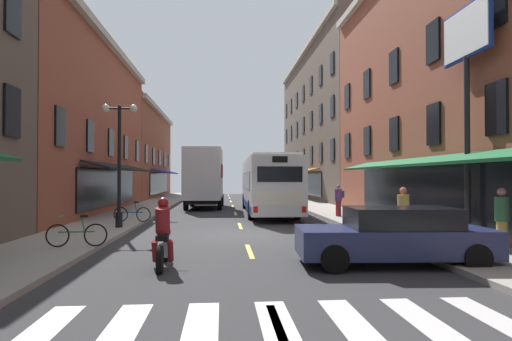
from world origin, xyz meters
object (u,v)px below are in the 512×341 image
billboard_sign (467,63)px  pedestrian_mid (403,213)px  bicycle_near (132,214)px  pedestrian_near (339,199)px  sedan_near (206,193)px  transit_bus (267,184)px  motorcycle_rider (163,237)px  bicycle_mid (77,234)px  pedestrian_far (502,219)px  street_lamp_twin (119,159)px  box_truck (205,178)px  sedan_mid (395,236)px

billboard_sign → pedestrian_mid: bearing=-179.9°
billboard_sign → bicycle_near: billboard_sign is taller
pedestrian_near → sedan_near: bearing=-11.1°
transit_bus → pedestrian_mid: 12.67m
billboard_sign → motorcycle_rider: (-9.25, -2.77, -5.13)m
motorcycle_rider → bicycle_mid: motorcycle_rider is taller
pedestrian_far → sedan_near: bearing=-79.6°
bicycle_mid → pedestrian_far: bearing=-9.2°
bicycle_mid → pedestrian_far: (11.62, -1.88, 0.53)m
pedestrian_far → street_lamp_twin: bearing=-36.9°
sedan_near → pedestrian_mid: bearing=-75.1°
pedestrian_near → pedestrian_far: 10.99m
bicycle_mid → billboard_sign: bearing=1.9°
sedan_near → bicycle_mid: size_ratio=2.51×
box_truck → pedestrian_far: 20.90m
pedestrian_far → motorcycle_rider: bearing=-3.4°
pedestrian_near → street_lamp_twin: 11.12m
sedan_near → box_truck: bearing=-88.4°
sedan_mid → motorcycle_rider: motorcycle_rider is taller
motorcycle_rider → bicycle_near: (-2.63, 9.37, -0.21)m
sedan_near → pedestrian_mid: pedestrian_mid is taller
billboard_sign → transit_bus: billboard_sign is taller
bicycle_mid → street_lamp_twin: size_ratio=0.35×
pedestrian_far → street_lamp_twin: (-11.56, 6.74, 1.86)m
bicycle_near → bicycle_mid: bearing=-91.1°
sedan_mid → bicycle_mid: 8.78m
sedan_mid → pedestrian_mid: size_ratio=2.79×
motorcycle_rider → street_lamp_twin: street_lamp_twin is taller
street_lamp_twin → transit_bus: bearing=48.9°
bicycle_near → pedestrian_mid: 11.79m
sedan_near → pedestrian_mid: size_ratio=2.55×
motorcycle_rider → street_lamp_twin: bearing=110.6°
bicycle_mid → box_truck: bearing=80.1°
pedestrian_far → pedestrian_near: bearing=-89.2°
sedan_mid → bicycle_mid: sedan_mid is taller
pedestrian_near → pedestrian_far: bearing=154.1°
transit_bus → motorcycle_rider: transit_bus is taller
sedan_near → street_lamp_twin: 22.75m
transit_bus → box_truck: bearing=131.1°
transit_bus → pedestrian_far: (4.75, -14.56, -0.71)m
billboard_sign → box_truck: bearing=118.4°
sedan_near → motorcycle_rider: 29.73m
transit_bus → pedestrian_far: size_ratio=7.27×
transit_bus → sedan_near: size_ratio=2.91×
transit_bus → pedestrian_far: bearing=-71.9°
transit_bus → pedestrian_mid: bearing=-76.2°
transit_bus → bicycle_mid: 14.47m
box_truck → pedestrian_near: size_ratio=4.22×
sedan_mid → transit_bus: bearing=95.7°
box_truck → street_lamp_twin: size_ratio=1.40×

